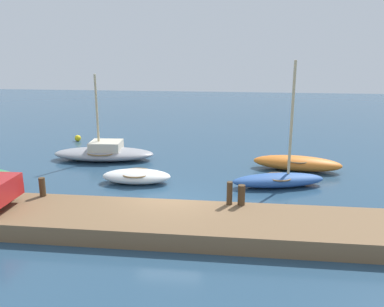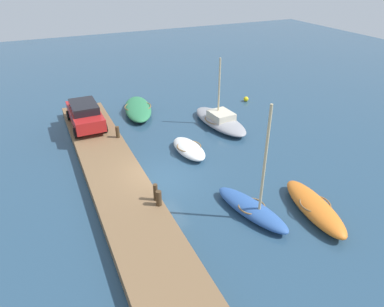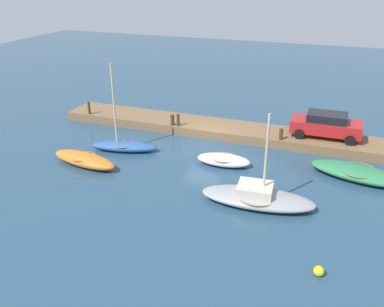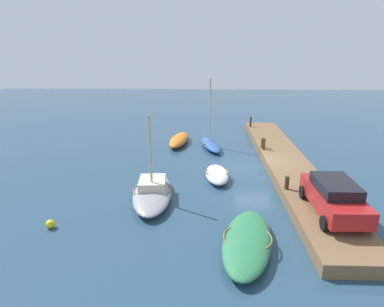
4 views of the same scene
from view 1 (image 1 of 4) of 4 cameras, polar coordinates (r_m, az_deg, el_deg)
name	(u,v)px [view 1 (image 1 of 4)]	position (r m, az deg, el deg)	size (l,w,h in m)	color
ground_plane	(172,207)	(15.87, -2.93, -7.57)	(84.00, 84.00, 0.00)	navy
dock_platform	(161,223)	(13.82, -4.46, -9.78)	(22.43, 2.85, 0.61)	brown
rowboat_blue	(279,179)	(18.34, 12.22, -3.53)	(4.34, 2.15, 5.55)	#2D569E
dinghy_white	(137,176)	(18.60, -7.91, -3.21)	(3.22, 1.58, 0.63)	white
rowboat_orange	(297,163)	(20.99, 14.71, -1.32)	(4.54, 1.98, 0.73)	orange
sailboat_grey	(104,152)	(22.69, -12.40, 0.14)	(5.67, 2.48, 4.69)	#939399
mooring_post_west	(42,187)	(16.15, -20.54, -4.48)	(0.23, 0.23, 0.72)	#47331E
mooring_post_mid_west	(230,193)	(14.39, 5.36, -5.65)	(0.21, 0.21, 0.84)	#47331E
mooring_post_mid_east	(241,195)	(14.40, 7.05, -5.89)	(0.26, 0.26, 0.74)	#47331E
marker_buoy	(78,138)	(27.71, -15.96, 2.12)	(0.41, 0.41, 0.41)	yellow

